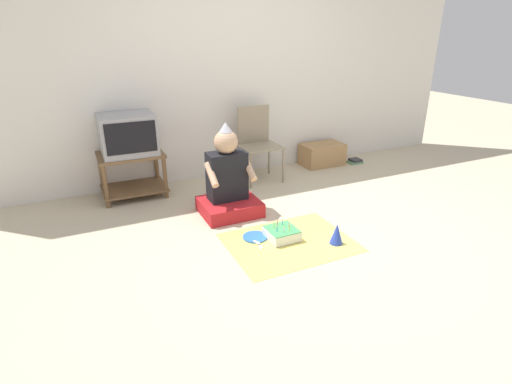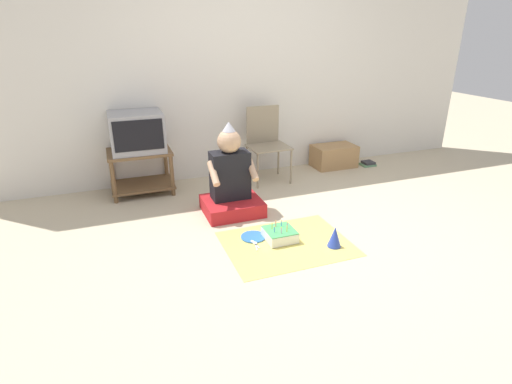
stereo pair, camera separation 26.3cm
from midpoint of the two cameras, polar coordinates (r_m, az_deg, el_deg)
ground_plane at (r=3.53m, az=7.09°, el=-6.61°), size 16.00×16.00×0.00m
wall_back at (r=4.88m, az=-4.87°, el=17.22°), size 6.40×0.06×2.55m
tv_stand at (r=4.52m, az=-18.87°, el=2.87°), size 0.67×0.49×0.48m
tv at (r=4.42m, az=-19.51°, el=7.77°), size 0.55×0.48×0.41m
folding_chair at (r=4.74m, az=-1.44°, el=7.61°), size 0.46×0.40×0.87m
cardboard_box_stack at (r=5.41m, az=8.04°, el=5.33°), size 0.55×0.35×0.29m
book_pile at (r=5.59m, az=12.65°, el=4.32°), size 0.19×0.14×0.06m
person_seated at (r=3.89m, az=-5.96°, el=1.11°), size 0.56×0.49×0.90m
party_cloth at (r=3.44m, az=2.60°, el=-7.21°), size 1.05×0.81×0.01m
birthday_cake at (r=3.48m, az=1.55°, el=-5.97°), size 0.25×0.25×0.15m
party_hat_blue at (r=3.43m, az=9.31°, el=-5.93°), size 0.11×0.11×0.18m
paper_plate at (r=3.51m, az=-2.28°, el=-6.45°), size 0.22×0.22×0.01m
plastic_spoon_near at (r=3.42m, az=-2.21°, el=-7.26°), size 0.04×0.14×0.01m
plastic_spoon_far at (r=3.40m, az=-1.87°, el=-7.46°), size 0.05×0.14×0.01m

